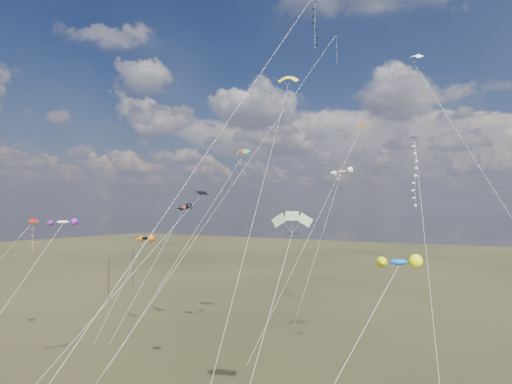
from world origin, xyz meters
The scene contains 17 objects.
utility_pole_near centered at (-38.00, 30.00, 4.09)m, with size 1.40×0.20×8.00m.
utility_pole_far centered at (-46.00, 44.00, 4.09)m, with size 1.40×0.20×8.00m.
diamond_black_high centered at (8.88, 11.09, 33.34)m, with size 9.05×29.95×38.97m.
diamond_navy_tall centered at (4.02, 27.82, 35.33)m, with size 14.65×29.48×41.52m.
diamond_black_mid centered at (-0.31, 1.08, 13.70)m, with size 10.01×14.29×18.65m.
diamond_red_low centered at (-26.74, 6.67, 12.92)m, with size 8.02×10.32×15.72m.
diamond_navy_right centered at (18.59, 16.04, 19.68)m, with size 4.98×14.26×24.00m.
diamond_orange_center centered at (7.84, 22.91, 19.86)m, with size 9.77×12.69×27.49m.
parafoil_yellow centered at (2.74, 21.04, 32.92)m, with size 8.40×29.79×33.78m.
parafoil_blue_white centered at (15.28, 33.89, 37.11)m, with size 21.63×27.47×38.03m.
parafoil_striped centered at (12.03, 2.75, 16.47)m, with size 3.36×12.86×17.29m.
parafoil_tricolor centered at (-2.51, 18.68, 23.95)m, with size 9.31×14.29×24.69m.
novelty_black_orange centered at (-18.12, 18.46, 12.85)m, with size 3.27×8.18×13.39m.
novelty_orange_black centered at (-13.72, 21.48, 17.14)m, with size 5.45×10.80×17.76m.
novelty_white_purple centered at (-11.07, -0.08, 15.64)m, with size 3.84×11.49×16.09m.
novelty_redwhite_stripe centered at (1.02, 44.75, 23.14)m, with size 4.84×14.23×23.85m.
novelty_blue_yellow centered at (20.26, 1.23, 13.60)m, with size 6.67×11.46×14.16m.
Camera 1 is at (27.09, -28.62, 17.12)m, focal length 32.00 mm.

